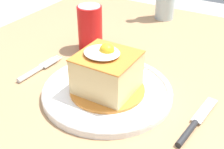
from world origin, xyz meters
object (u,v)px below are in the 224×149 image
(knife, at_px, (193,126))
(fork, at_px, (37,70))
(main_plate, at_px, (107,91))
(soda_can, at_px, (90,28))

(knife, bearing_deg, fork, 179.35)
(main_plate, height_order, knife, main_plate)
(soda_can, bearing_deg, main_plate, -46.82)
(soda_can, bearing_deg, knife, -26.90)
(knife, distance_m, soda_can, 0.39)
(fork, relative_size, knife, 0.85)
(main_plate, xyz_separation_m, soda_can, (-0.15, 0.16, 0.05))
(fork, bearing_deg, main_plate, 2.53)
(main_plate, height_order, soda_can, soda_can)
(main_plate, distance_m, soda_can, 0.23)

